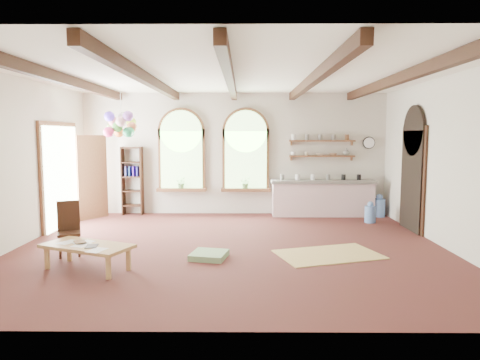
{
  "coord_description": "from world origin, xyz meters",
  "views": [
    {
      "loc": [
        0.24,
        -7.88,
        2.1
      ],
      "look_at": [
        0.17,
        0.6,
        1.21
      ],
      "focal_mm": 32.0,
      "sensor_mm": 36.0,
      "label": 1
    }
  ],
  "objects_px": {
    "coffee_table": "(87,247)",
    "balloon_cluster": "(121,125)",
    "kitchen_counter": "(322,198)",
    "side_chair": "(69,240)"
  },
  "relations": [
    {
      "from": "coffee_table",
      "to": "balloon_cluster",
      "type": "height_order",
      "value": "balloon_cluster"
    },
    {
      "from": "kitchen_counter",
      "to": "coffee_table",
      "type": "distance_m",
      "value": 6.42
    },
    {
      "from": "kitchen_counter",
      "to": "coffee_table",
      "type": "height_order",
      "value": "kitchen_counter"
    },
    {
      "from": "coffee_table",
      "to": "balloon_cluster",
      "type": "bearing_deg",
      "value": 96.8
    },
    {
      "from": "kitchen_counter",
      "to": "balloon_cluster",
      "type": "distance_m",
      "value": 5.37
    },
    {
      "from": "coffee_table",
      "to": "side_chair",
      "type": "height_order",
      "value": "side_chair"
    },
    {
      "from": "balloon_cluster",
      "to": "side_chair",
      "type": "bearing_deg",
      "value": -94.04
    },
    {
      "from": "coffee_table",
      "to": "kitchen_counter",
      "type": "bearing_deg",
      "value": 45.5
    },
    {
      "from": "coffee_table",
      "to": "balloon_cluster",
      "type": "distance_m",
      "value": 4.05
    },
    {
      "from": "coffee_table",
      "to": "side_chair",
      "type": "bearing_deg",
      "value": 127.2
    }
  ]
}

